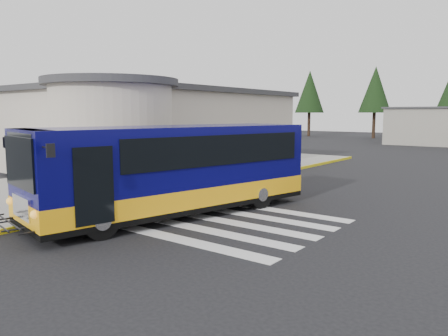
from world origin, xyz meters
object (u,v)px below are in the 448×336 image
Objects in this scene: pedestrian_a at (27,181)px; bollard at (81,196)px; pedestrian_b at (81,171)px; transit_bus at (174,173)px.

bollard is at bearing -100.92° from pedestrian_a.
transit_bus is at bearing 64.83° from pedestrian_b.
transit_bus is 5.83m from pedestrian_b.
pedestrian_a is (-5.05, -2.52, -0.47)m from transit_bus.
pedestrian_a is 1.60× the size of bollard.
bollard is at bearing 32.97° from pedestrian_b.
bollard is (2.67, 0.44, -0.31)m from pedestrian_a.
pedestrian_a is 2.72m from bollard.
transit_bus is 3.25m from bollard.
bollard is (-2.38, -2.08, -0.78)m from transit_bus.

